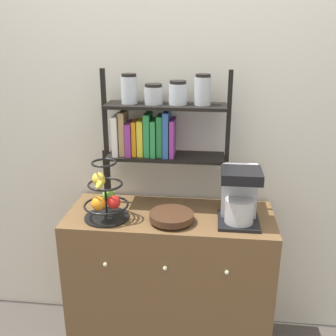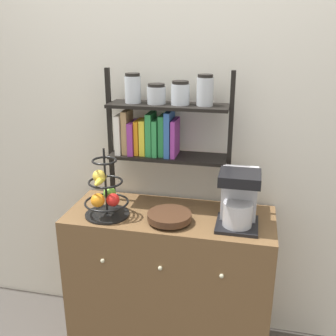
{
  "view_description": "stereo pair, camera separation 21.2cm",
  "coord_description": "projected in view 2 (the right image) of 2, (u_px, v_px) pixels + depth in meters",
  "views": [
    {
      "loc": [
        0.21,
        -1.75,
        1.88
      ],
      "look_at": [
        -0.01,
        0.24,
        1.17
      ],
      "focal_mm": 42.0,
      "sensor_mm": 36.0,
      "label": 1
    },
    {
      "loc": [
        0.42,
        -1.72,
        1.88
      ],
      "look_at": [
        -0.01,
        0.24,
        1.17
      ],
      "focal_mm": 42.0,
      "sensor_mm": 36.0,
      "label": 2
    }
  ],
  "objects": [
    {
      "name": "coffee_maker",
      "position": [
        239.0,
        199.0,
        2.05
      ],
      "size": [
        0.22,
        0.23,
        0.3
      ],
      "color": "black",
      "rests_on": "sideboard"
    },
    {
      "name": "wooden_bowl",
      "position": [
        169.0,
        217.0,
        2.11
      ],
      "size": [
        0.24,
        0.24,
        0.05
      ],
      "color": "#422819",
      "rests_on": "sideboard"
    },
    {
      "name": "sideboard",
      "position": [
        170.0,
        281.0,
        2.36
      ],
      "size": [
        1.17,
        0.49,
        0.9
      ],
      "color": "brown",
      "rests_on": "ground_plane"
    },
    {
      "name": "shelf_hutch",
      "position": [
        159.0,
        124.0,
        2.19
      ],
      "size": [
        0.71,
        0.2,
        0.79
      ],
      "color": "black",
      "rests_on": "sideboard"
    },
    {
      "name": "wall_back",
      "position": [
        180.0,
        133.0,
        2.34
      ],
      "size": [
        7.0,
        0.05,
        2.6
      ],
      "primitive_type": "cube",
      "color": "silver",
      "rests_on": "ground_plane"
    },
    {
      "name": "fruit_stand",
      "position": [
        105.0,
        194.0,
        2.15
      ],
      "size": [
        0.25,
        0.25,
        0.39
      ],
      "color": "black",
      "rests_on": "sideboard"
    }
  ]
}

